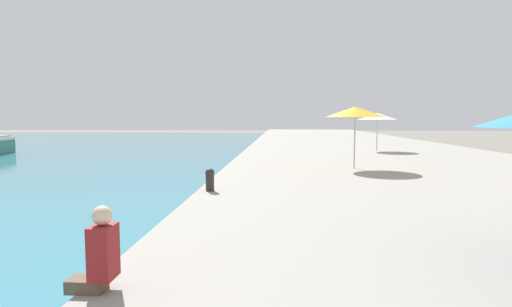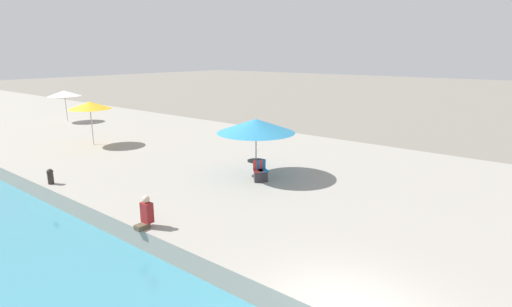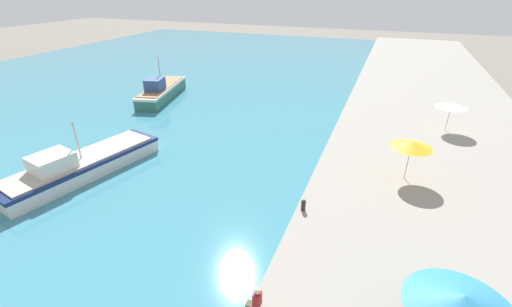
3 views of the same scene
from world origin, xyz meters
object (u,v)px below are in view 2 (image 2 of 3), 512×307
at_px(cafe_chair_right, 258,174).
at_px(mooring_bollard, 50,176).
at_px(cafe_table, 256,165).
at_px(cafe_umbrella_pink, 256,126).
at_px(cafe_chair_left, 262,174).
at_px(person_at_quay, 146,214).
at_px(cafe_umbrella_striped, 64,93).
at_px(cafe_umbrella_white, 90,105).

xyz_separation_m(cafe_chair_right, mooring_bollard, (-5.69, 6.60, 0.02)).
bearing_deg(cafe_table, cafe_umbrella_pink, 44.09).
relative_size(cafe_chair_left, person_at_quay, 0.87).
height_order(cafe_umbrella_striped, person_at_quay, cafe_umbrella_striped).
bearing_deg(person_at_quay, cafe_chair_right, 1.10).
relative_size(cafe_umbrella_striped, cafe_table, 3.08).
relative_size(cafe_table, person_at_quay, 0.77).
xyz_separation_m(cafe_umbrella_pink, cafe_chair_right, (-0.67, -0.65, -1.92)).
height_order(cafe_umbrella_striped, mooring_bollard, cafe_umbrella_striped).
distance_m(cafe_umbrella_pink, cafe_umbrella_white, 11.56).
bearing_deg(cafe_table, cafe_chair_left, -120.42).
height_order(cafe_umbrella_pink, mooring_bollard, cafe_umbrella_pink).
relative_size(cafe_chair_left, cafe_chair_right, 1.00).
height_order(cafe_umbrella_white, cafe_table, cafe_umbrella_white).
xyz_separation_m(cafe_umbrella_striped, mooring_bollard, (-8.23, -14.98, -1.88)).
bearing_deg(cafe_table, cafe_umbrella_white, 95.51).
relative_size(cafe_umbrella_pink, cafe_umbrella_striped, 1.40).
bearing_deg(cafe_chair_right, cafe_table, -90.00).
bearing_deg(cafe_umbrella_pink, person_at_quay, -173.27).
bearing_deg(cafe_umbrella_striped, mooring_bollard, -118.79).
bearing_deg(person_at_quay, mooring_bollard, 88.94).
bearing_deg(cafe_umbrella_striped, cafe_table, -95.49).
xyz_separation_m(cafe_table, person_at_quay, (-6.33, -0.62, -0.07)).
xyz_separation_m(cafe_umbrella_white, cafe_umbrella_striped, (3.15, 9.44, -0.12)).
bearing_deg(cafe_table, person_at_quay, -174.43).
distance_m(cafe_umbrella_striped, mooring_bollard, 17.20).
bearing_deg(cafe_umbrella_white, cafe_chair_left, -86.47).
bearing_deg(cafe_chair_right, mooring_bollard, -3.65).
bearing_deg(mooring_bollard, cafe_umbrella_pink, -43.07).
height_order(cafe_table, cafe_chair_right, cafe_chair_right).
relative_size(person_at_quay, mooring_bollard, 1.59).
bearing_deg(cafe_chair_left, cafe_chair_right, -7.57).
bearing_deg(cafe_umbrella_white, cafe_table, -84.49).
relative_size(cafe_umbrella_striped, person_at_quay, 2.37).
height_order(cafe_chair_left, mooring_bollard, cafe_chair_left).
xyz_separation_m(cafe_umbrella_white, cafe_table, (1.12, -11.63, -1.82)).
xyz_separation_m(cafe_umbrella_pink, cafe_umbrella_white, (-1.27, 11.48, 0.10)).
height_order(cafe_umbrella_pink, person_at_quay, cafe_umbrella_pink).
relative_size(cafe_chair_right, mooring_bollard, 1.39).
bearing_deg(cafe_chair_left, person_at_quay, 30.36).
xyz_separation_m(cafe_umbrella_pink, cafe_chair_left, (-0.52, -0.77, -1.92)).
relative_size(cafe_umbrella_white, cafe_umbrella_striped, 1.04).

